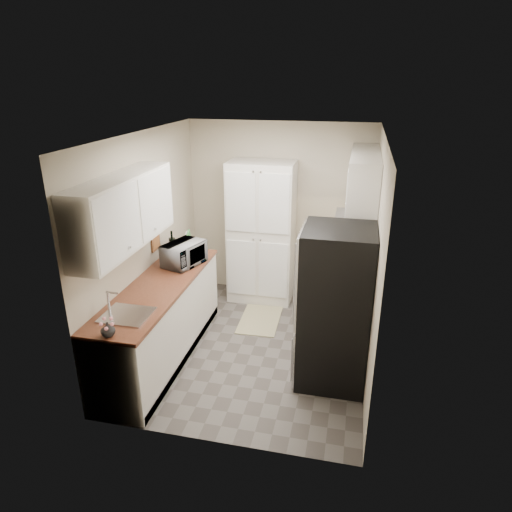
{
  "coord_description": "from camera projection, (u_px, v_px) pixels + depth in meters",
  "views": [
    {
      "loc": [
        1.07,
        -4.63,
        3.06
      ],
      "look_at": [
        -0.02,
        0.15,
        1.12
      ],
      "focal_mm": 32.0,
      "sensor_mm": 36.0,
      "label": 1
    }
  ],
  "objects": [
    {
      "name": "fruit_basket",
      "position": [
        349.0,
        224.0,
        6.06
      ],
      "size": [
        0.37,
        0.37,
        0.12
      ],
      "primitive_type": null,
      "rotation": [
        0.0,
        0.0,
        0.34
      ],
      "color": "orange",
      "rests_on": "toaster_oven"
    },
    {
      "name": "pantry_cabinet",
      "position": [
        261.0,
        233.0,
        6.41
      ],
      "size": [
        0.9,
        0.55,
        2.0
      ],
      "primitive_type": "cube",
      "color": "silver",
      "rests_on": "ground"
    },
    {
      "name": "base_cabinet_right",
      "position": [
        344.0,
        281.0,
        6.26
      ],
      "size": [
        0.6,
        0.8,
        0.88
      ],
      "primitive_type": "cube",
      "color": "silver",
      "rests_on": "ground"
    },
    {
      "name": "kitchen_mat",
      "position": [
        260.0,
        320.0,
        6.12
      ],
      "size": [
        0.54,
        0.83,
        0.01
      ],
      "primitive_type": "cube",
      "rotation": [
        0.0,
        0.0,
        0.03
      ],
      "color": "tan",
      "rests_on": "ground"
    },
    {
      "name": "base_cabinet_left",
      "position": [
        161.0,
        322.0,
        5.19
      ],
      "size": [
        0.6,
        2.3,
        0.88
      ],
      "primitive_type": "cube",
      "color": "silver",
      "rests_on": "ground"
    },
    {
      "name": "cutting_board",
      "position": [
        190.0,
        243.0,
        5.85
      ],
      "size": [
        0.08,
        0.23,
        0.29
      ],
      "primitive_type": "cube",
      "rotation": [
        0.0,
        0.0,
        0.26
      ],
      "color": "#388A3F",
      "rests_on": "countertop_left"
    },
    {
      "name": "refrigerator",
      "position": [
        335.0,
        307.0,
        4.66
      ],
      "size": [
        0.7,
        0.72,
        1.7
      ],
      "primitive_type": "cube",
      "color": "#B7B7BC",
      "rests_on": "ground"
    },
    {
      "name": "countertop_right",
      "position": [
        346.0,
        249.0,
        6.09
      ],
      "size": [
        0.63,
        0.83,
        0.04
      ],
      "primitive_type": "cube",
      "color": "brown",
      "rests_on": "base_cabinet_right"
    },
    {
      "name": "flower_vase",
      "position": [
        108.0,
        329.0,
        4.0
      ],
      "size": [
        0.15,
        0.15,
        0.13
      ],
      "primitive_type": "imported",
      "rotation": [
        0.0,
        0.0,
        0.19
      ],
      "color": "silver",
      "rests_on": "countertop_left"
    },
    {
      "name": "ground",
      "position": [
        255.0,
        346.0,
        5.54
      ],
      "size": [
        3.2,
        3.2,
        0.0
      ],
      "primitive_type": "plane",
      "color": "#56514C",
      "rests_on": "ground"
    },
    {
      "name": "microwave",
      "position": [
        184.0,
        254.0,
        5.49
      ],
      "size": [
        0.48,
        0.59,
        0.28
      ],
      "primitive_type": "imported",
      "rotation": [
        0.0,
        0.0,
        1.25
      ],
      "color": "#B3B2B6",
      "rests_on": "countertop_left"
    },
    {
      "name": "toaster_oven",
      "position": [
        347.0,
        236.0,
        6.15
      ],
      "size": [
        0.42,
        0.49,
        0.24
      ],
      "primitive_type": "cube",
      "rotation": [
        0.0,
        0.0,
        0.25
      ],
      "color": "#A6A5A9",
      "rests_on": "countertop_right"
    },
    {
      "name": "room_shell",
      "position": [
        253.0,
        218.0,
        4.94
      ],
      "size": [
        2.64,
        3.24,
        2.52
      ],
      "color": "beige",
      "rests_on": "ground"
    },
    {
      "name": "countertop_left",
      "position": [
        158.0,
        286.0,
        5.02
      ],
      "size": [
        0.63,
        2.33,
        0.04
      ],
      "primitive_type": "cube",
      "color": "brown",
      "rests_on": "base_cabinet_left"
    },
    {
      "name": "electric_range",
      "position": [
        340.0,
        304.0,
        5.52
      ],
      "size": [
        0.71,
        0.78,
        1.13
      ],
      "color": "#B7B7BC",
      "rests_on": "ground"
    },
    {
      "name": "wine_bottle",
      "position": [
        172.0,
        245.0,
        5.71
      ],
      "size": [
        0.08,
        0.08,
        0.32
      ],
      "primitive_type": "cylinder",
      "color": "black",
      "rests_on": "countertop_left"
    }
  ]
}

